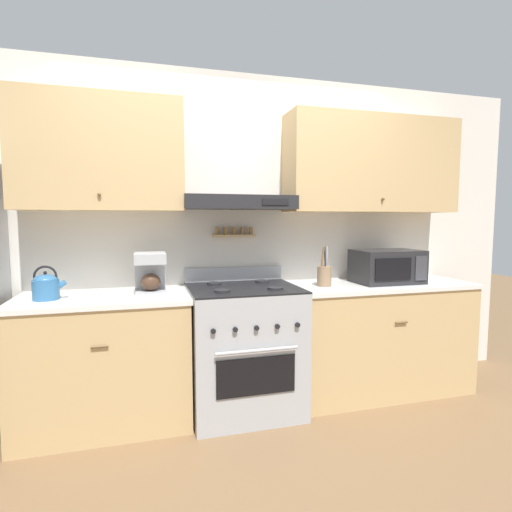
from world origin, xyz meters
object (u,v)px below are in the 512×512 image
Objects in this scene: microwave at (387,266)px; stove_range at (244,348)px; tea_kettle at (46,286)px; coffee_maker at (150,273)px; utensil_crock at (324,275)px.

stove_range is at bearing -178.66° from microwave.
stove_range is at bearing -0.45° from tea_kettle.
microwave reaches higher than stove_range.
stove_range is 4.67× the size of tea_kettle.
coffee_maker is (0.65, 0.03, 0.06)m from tea_kettle.
coffee_maker is 0.92× the size of utensil_crock.
microwave is at bearing 1.81° from utensil_crock.
stove_range is 1.40m from tea_kettle.
microwave is (2.51, 0.02, 0.05)m from tea_kettle.
microwave is at bearing 0.41° from tea_kettle.
coffee_maker is 1.30m from utensil_crock.
stove_range is 3.60× the size of coffee_maker.
coffee_maker reaches higher than microwave.
utensil_crock reaches higher than tea_kettle.
tea_kettle is 2.51m from microwave.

